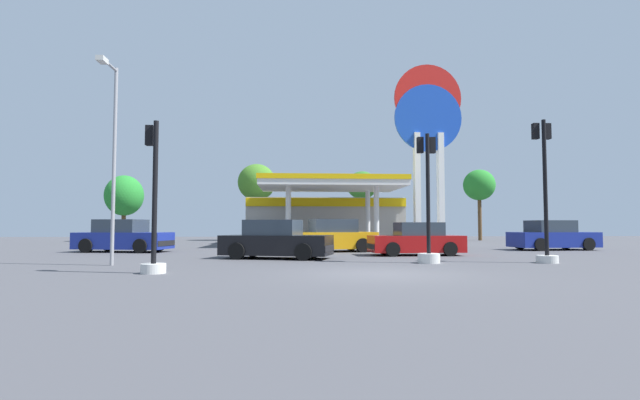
{
  "coord_description": "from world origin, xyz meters",
  "views": [
    {
      "loc": [
        -2.4,
        -12.66,
        1.31
      ],
      "look_at": [
        -0.91,
        11.56,
        2.65
      ],
      "focal_mm": 26.24,
      "sensor_mm": 36.0,
      "label": 1
    }
  ],
  "objects_px": {
    "car_2": "(416,240)",
    "car_4": "(553,237)",
    "car_0": "(123,237)",
    "corner_streetlamp": "(112,144)",
    "station_pole_sign": "(428,128)",
    "tree_1": "(257,183)",
    "tree_2": "(362,186)",
    "traffic_signal_1": "(153,223)",
    "tree_0": "(124,196)",
    "car_1": "(276,241)",
    "tree_3": "(479,186)",
    "car_3": "(330,237)",
    "traffic_signal_0": "(545,208)",
    "traffic_signal_2": "(428,221)"
  },
  "relations": [
    {
      "from": "car_2",
      "to": "car_4",
      "type": "distance_m",
      "value": 9.55
    },
    {
      "from": "car_0",
      "to": "corner_streetlamp",
      "type": "relative_size",
      "value": 0.73
    },
    {
      "from": "station_pole_sign",
      "to": "car_2",
      "type": "distance_m",
      "value": 14.42
    },
    {
      "from": "tree_1",
      "to": "tree_2",
      "type": "bearing_deg",
      "value": 0.92
    },
    {
      "from": "traffic_signal_1",
      "to": "tree_0",
      "type": "relative_size",
      "value": 0.76
    },
    {
      "from": "car_1",
      "to": "tree_3",
      "type": "xyz_separation_m",
      "value": [
        17.57,
        22.27,
        4.25
      ]
    },
    {
      "from": "station_pole_sign",
      "to": "car_4",
      "type": "height_order",
      "value": "station_pole_sign"
    },
    {
      "from": "traffic_signal_1",
      "to": "tree_2",
      "type": "bearing_deg",
      "value": 70.53
    },
    {
      "from": "station_pole_sign",
      "to": "car_2",
      "type": "height_order",
      "value": "station_pole_sign"
    },
    {
      "from": "car_2",
      "to": "car_3",
      "type": "bearing_deg",
      "value": 138.97
    },
    {
      "from": "car_3",
      "to": "car_4",
      "type": "xyz_separation_m",
      "value": [
        12.22,
        0.95,
        -0.02
      ]
    },
    {
      "from": "car_3",
      "to": "tree_0",
      "type": "xyz_separation_m",
      "value": [
        -16.05,
        16.51,
        3.09
      ]
    },
    {
      "from": "tree_1",
      "to": "station_pole_sign",
      "type": "bearing_deg",
      "value": -38.18
    },
    {
      "from": "car_0",
      "to": "tree_0",
      "type": "relative_size",
      "value": 0.87
    },
    {
      "from": "car_1",
      "to": "corner_streetlamp",
      "type": "distance_m",
      "value": 7.02
    },
    {
      "from": "tree_3",
      "to": "car_0",
      "type": "bearing_deg",
      "value": -146.08
    },
    {
      "from": "corner_streetlamp",
      "to": "tree_0",
      "type": "bearing_deg",
      "value": 108.38
    },
    {
      "from": "car_3",
      "to": "corner_streetlamp",
      "type": "bearing_deg",
      "value": -134.76
    },
    {
      "from": "traffic_signal_0",
      "to": "traffic_signal_1",
      "type": "relative_size",
      "value": 1.2
    },
    {
      "from": "car_3",
      "to": "tree_0",
      "type": "distance_m",
      "value": 23.23
    },
    {
      "from": "traffic_signal_1",
      "to": "tree_2",
      "type": "height_order",
      "value": "tree_2"
    },
    {
      "from": "traffic_signal_1",
      "to": "tree_2",
      "type": "distance_m",
      "value": 31.1
    },
    {
      "from": "car_1",
      "to": "traffic_signal_1",
      "type": "bearing_deg",
      "value": -119.72
    },
    {
      "from": "car_1",
      "to": "tree_2",
      "type": "distance_m",
      "value": 24.9
    },
    {
      "from": "car_0",
      "to": "car_2",
      "type": "height_order",
      "value": "car_0"
    },
    {
      "from": "car_2",
      "to": "tree_2",
      "type": "xyz_separation_m",
      "value": [
        0.92,
        21.78,
        4.28
      ]
    },
    {
      "from": "traffic_signal_0",
      "to": "tree_0",
      "type": "bearing_deg",
      "value": 133.69
    },
    {
      "from": "traffic_signal_0",
      "to": "tree_0",
      "type": "distance_m",
      "value": 33.45
    },
    {
      "from": "tree_2",
      "to": "corner_streetlamp",
      "type": "relative_size",
      "value": 0.95
    },
    {
      "from": "station_pole_sign",
      "to": "traffic_signal_2",
      "type": "relative_size",
      "value": 2.78
    },
    {
      "from": "car_0",
      "to": "tree_1",
      "type": "relative_size",
      "value": 0.7
    },
    {
      "from": "traffic_signal_2",
      "to": "station_pole_sign",
      "type": "bearing_deg",
      "value": 73.15
    },
    {
      "from": "traffic_signal_1",
      "to": "tree_1",
      "type": "bearing_deg",
      "value": 88.61
    },
    {
      "from": "car_0",
      "to": "tree_0",
      "type": "bearing_deg",
      "value": 109.29
    },
    {
      "from": "car_4",
      "to": "traffic_signal_2",
      "type": "height_order",
      "value": "traffic_signal_2"
    },
    {
      "from": "station_pole_sign",
      "to": "tree_2",
      "type": "relative_size",
      "value": 2.03
    },
    {
      "from": "station_pole_sign",
      "to": "car_0",
      "type": "distance_m",
      "value": 21.16
    },
    {
      "from": "car_1",
      "to": "corner_streetlamp",
      "type": "xyz_separation_m",
      "value": [
        -5.33,
        -3.15,
        3.32
      ]
    },
    {
      "from": "car_3",
      "to": "traffic_signal_2",
      "type": "distance_m",
      "value": 7.99
    },
    {
      "from": "corner_streetlamp",
      "to": "car_1",
      "type": "bearing_deg",
      "value": 30.56
    },
    {
      "from": "traffic_signal_0",
      "to": "tree_2",
      "type": "height_order",
      "value": "tree_2"
    },
    {
      "from": "traffic_signal_1",
      "to": "corner_streetlamp",
      "type": "height_order",
      "value": "corner_streetlamp"
    },
    {
      "from": "car_4",
      "to": "car_3",
      "type": "bearing_deg",
      "value": -175.57
    },
    {
      "from": "car_1",
      "to": "car_4",
      "type": "xyz_separation_m",
      "value": [
        14.8,
        5.78,
        0.03
      ]
    },
    {
      "from": "car_0",
      "to": "corner_streetlamp",
      "type": "height_order",
      "value": "corner_streetlamp"
    },
    {
      "from": "car_0",
      "to": "traffic_signal_0",
      "type": "xyz_separation_m",
      "value": [
        17.42,
        -8.01,
        1.21
      ]
    },
    {
      "from": "tree_0",
      "to": "traffic_signal_1",
      "type": "bearing_deg",
      "value": -69.21
    },
    {
      "from": "car_3",
      "to": "tree_0",
      "type": "height_order",
      "value": "tree_0"
    },
    {
      "from": "car_3",
      "to": "car_4",
      "type": "distance_m",
      "value": 12.26
    },
    {
      "from": "tree_2",
      "to": "car_2",
      "type": "bearing_deg",
      "value": -92.42
    }
  ]
}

